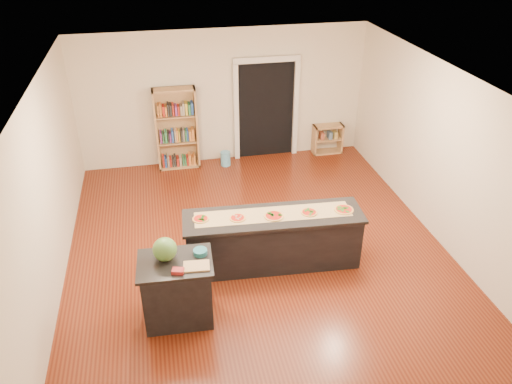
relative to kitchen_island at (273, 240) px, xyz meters
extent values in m
cube|color=beige|center=(-0.15, 0.33, 0.95)|extent=(6.00, 7.00, 2.80)
cube|color=maroon|center=(-0.15, 0.33, -0.44)|extent=(6.00, 7.00, 0.01)
cube|color=white|center=(-0.15, 0.33, 2.35)|extent=(6.00, 7.00, 0.01)
cube|color=black|center=(0.75, 3.82, 0.60)|extent=(1.20, 0.02, 2.10)
cube|color=silver|center=(0.10, 3.77, 0.60)|extent=(0.10, 0.08, 2.10)
cube|color=silver|center=(1.40, 3.77, 0.60)|extent=(0.10, 0.08, 2.10)
cube|color=silver|center=(0.75, 3.77, 1.70)|extent=(1.40, 0.08, 0.12)
cube|color=black|center=(0.00, 0.00, -0.03)|extent=(2.61, 0.65, 0.84)
cube|color=black|center=(0.00, 0.00, 0.42)|extent=(2.69, 0.73, 0.05)
cube|color=black|center=(-1.51, -0.89, 0.01)|extent=(0.87, 0.62, 0.90)
cube|color=black|center=(-1.51, -0.89, 0.48)|extent=(0.96, 0.70, 0.04)
cube|color=tan|center=(-1.18, 3.63, 0.41)|extent=(0.86, 0.31, 1.72)
cube|color=tan|center=(2.12, 3.64, -0.12)|extent=(0.66, 0.28, 0.66)
cylinder|color=#5FAED5|center=(-0.21, 3.48, -0.29)|extent=(0.21, 0.21, 0.31)
cube|color=tan|center=(0.00, 0.03, 0.44)|extent=(2.35, 0.57, 0.00)
sphere|color=#144214|center=(-1.61, -0.81, 0.65)|extent=(0.31, 0.31, 0.31)
cube|color=tan|center=(-1.24, -1.05, 0.51)|extent=(0.35, 0.25, 0.02)
cube|color=maroon|center=(-1.48, -1.11, 0.52)|extent=(0.17, 0.14, 0.05)
cylinder|color=#195966|center=(-1.17, -0.80, 0.53)|extent=(0.18, 0.18, 0.07)
cylinder|color=tan|center=(-1.07, 0.11, 0.45)|extent=(0.25, 0.25, 0.02)
cylinder|color=#A5190C|center=(-1.07, 0.11, 0.46)|extent=(0.21, 0.21, 0.00)
cylinder|color=tan|center=(-0.54, 0.02, 0.45)|extent=(0.26, 0.26, 0.02)
cylinder|color=#A5190C|center=(-0.54, 0.02, 0.46)|extent=(0.21, 0.21, 0.00)
cylinder|color=tan|center=(0.00, -0.04, 0.45)|extent=(0.27, 0.27, 0.02)
cylinder|color=#A5190C|center=(0.00, -0.04, 0.46)|extent=(0.22, 0.22, 0.00)
cylinder|color=tan|center=(0.53, -0.05, 0.45)|extent=(0.26, 0.26, 0.02)
cylinder|color=#A5190C|center=(0.53, -0.05, 0.46)|extent=(0.21, 0.21, 0.00)
cylinder|color=tan|center=(1.07, -0.08, 0.45)|extent=(0.30, 0.30, 0.02)
cylinder|color=#A5190C|center=(1.07, -0.08, 0.46)|extent=(0.25, 0.25, 0.00)
camera|label=1|loc=(-1.52, -6.02, 4.45)|focal=35.00mm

